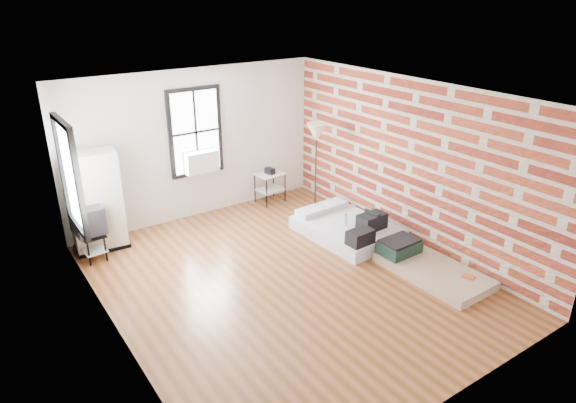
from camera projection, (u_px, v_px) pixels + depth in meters
ground at (286, 280)px, 7.80m from camera, size 6.00×6.00×0.00m
room_shell at (285, 163)px, 7.52m from camera, size 5.02×6.02×2.80m
mattress_main at (348, 228)px, 9.12m from camera, size 1.37×1.81×0.56m
mattress_bare at (425, 265)px, 7.99m from camera, size 0.94×1.74×0.37m
wardrobe at (96, 202)px, 8.44m from camera, size 0.89×0.56×1.70m
side_table at (270, 179)px, 10.42m from camera, size 0.60×0.50×0.73m
floor_lamp at (316, 136)px, 9.56m from camera, size 0.38×0.38×1.78m
tv_stand at (88, 221)px, 8.22m from camera, size 0.48×0.66×0.90m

